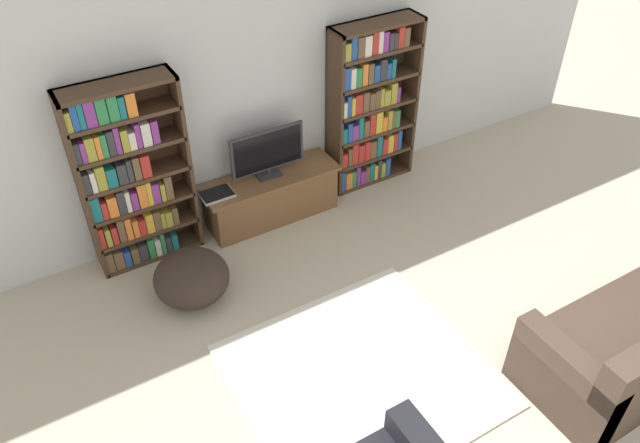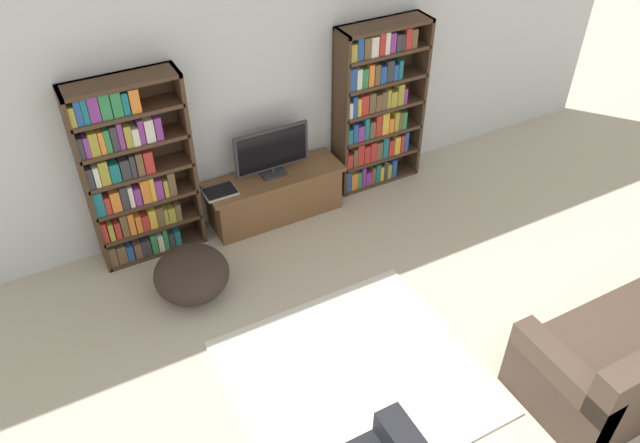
{
  "view_description": "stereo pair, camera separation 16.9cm",
  "coord_description": "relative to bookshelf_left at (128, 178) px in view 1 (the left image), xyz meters",
  "views": [
    {
      "loc": [
        -2.05,
        -0.67,
        4.01
      ],
      "look_at": [
        0.03,
        2.87,
        0.7
      ],
      "focal_mm": 35.0,
      "sensor_mm": 36.0,
      "label": 1
    },
    {
      "loc": [
        -1.9,
        -0.75,
        4.01
      ],
      "look_at": [
        0.03,
        2.87,
        0.7
      ],
      "focal_mm": 35.0,
      "sensor_mm": 36.0,
      "label": 2
    }
  ],
  "objects": [
    {
      "name": "tv_stand",
      "position": [
        1.32,
        -0.1,
        -0.63
      ],
      "size": [
        1.4,
        0.45,
        0.5
      ],
      "color": "brown",
      "rests_on": "ground_plane"
    },
    {
      "name": "beanbag_ottoman",
      "position": [
        0.2,
        -0.78,
        -0.66
      ],
      "size": [
        0.66,
        0.66,
        0.45
      ],
      "primitive_type": "ellipsoid",
      "color": "#2D231E",
      "rests_on": "ground_plane"
    },
    {
      "name": "bookshelf_left",
      "position": [
        0.0,
        0.0,
        0.0
      ],
      "size": [
        0.97,
        0.3,
        1.78
      ],
      "color": "#422D1E",
      "rests_on": "ground_plane"
    },
    {
      "name": "television",
      "position": [
        1.32,
        -0.08,
        -0.12
      ],
      "size": [
        0.76,
        0.16,
        0.51
      ],
      "color": "#2D2D33",
      "rests_on": "tv_stand"
    },
    {
      "name": "couch_right_sofa",
      "position": [
        2.82,
        -3.26,
        -0.58
      ],
      "size": [
        1.7,
        0.87,
        0.87
      ],
      "color": "#423328",
      "rests_on": "ground_plane"
    },
    {
      "name": "area_rug",
      "position": [
        0.99,
        -2.26,
        -0.88
      ],
      "size": [
        1.87,
        1.76,
        0.02
      ],
      "color": "beige",
      "rests_on": "ground_plane"
    },
    {
      "name": "wall_back",
      "position": [
        1.23,
        0.18,
        0.42
      ],
      "size": [
        8.8,
        0.06,
        2.6
      ],
      "color": "silver",
      "rests_on": "ground_plane"
    },
    {
      "name": "laptop",
      "position": [
        0.74,
        -0.12,
        -0.37
      ],
      "size": [
        0.31,
        0.22,
        0.03
      ],
      "color": "#B7B7BC",
      "rests_on": "tv_stand"
    },
    {
      "name": "bookshelf_right",
      "position": [
        2.52,
        -0.0,
        0.01
      ],
      "size": [
        0.97,
        0.3,
        1.78
      ],
      "color": "#422D1E",
      "rests_on": "ground_plane"
    }
  ]
}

